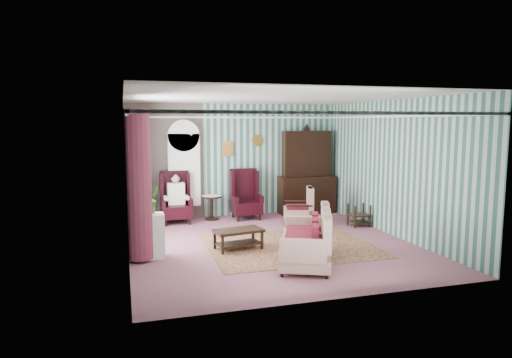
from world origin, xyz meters
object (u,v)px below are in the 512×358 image
object	(u,v)px
seated_woman	(176,199)
nest_table	(359,215)
sofa	(305,233)
bookcase	(184,175)
wingback_left	(176,198)
floral_armchair	(298,206)
coffee_table	(238,239)
wingback_right	(246,194)
round_side_table	(212,208)
plant_stand	(149,236)
dresser_hutch	(307,169)

from	to	relation	value
seated_woman	nest_table	world-z (taller)	seated_woman
nest_table	sofa	xyz separation A→B (m)	(-2.27, -2.20, 0.24)
bookcase	wingback_left	size ratio (longest dim) A/B	1.79
floral_armchair	coffee_table	size ratio (longest dim) A/B	0.96
wingback_right	floral_armchair	bearing A→B (deg)	-43.24
wingback_right	round_side_table	xyz separation A→B (m)	(-0.85, 0.15, -0.33)
round_side_table	floral_armchair	size ratio (longest dim) A/B	0.67
nest_table	bookcase	bearing A→B (deg)	153.08
wingback_left	wingback_right	xyz separation A→B (m)	(1.75, 0.00, 0.00)
wingback_left	nest_table	distance (m)	4.37
seated_woman	nest_table	xyz separation A→B (m)	(4.07, -1.55, -0.32)
bookcase	wingback_right	distance (m)	1.63
bookcase	plant_stand	size ratio (longest dim) A/B	2.80
wingback_right	wingback_left	bearing A→B (deg)	180.00
bookcase	floral_armchair	bearing A→B (deg)	-28.21
nest_table	plant_stand	xyz separation A→B (m)	(-4.87, -1.20, 0.13)
sofa	wingback_right	bearing A→B (deg)	23.99
round_side_table	plant_stand	world-z (taller)	plant_stand
seated_woman	sofa	size ratio (longest dim) A/B	0.63
bookcase	coffee_table	world-z (taller)	bookcase
wingback_right	coffee_table	bearing A→B (deg)	-108.14
plant_stand	coffee_table	distance (m)	1.69
wingback_right	seated_woman	xyz separation A→B (m)	(-1.75, 0.00, -0.04)
seated_woman	plant_stand	world-z (taller)	seated_woman
wingback_right	seated_woman	distance (m)	1.75
dresser_hutch	nest_table	distance (m)	2.11
wingback_left	plant_stand	world-z (taller)	wingback_left
wingback_right	plant_stand	size ratio (longest dim) A/B	1.56
wingback_left	floral_armchair	size ratio (longest dim) A/B	1.40
bookcase	dresser_hutch	size ratio (longest dim) A/B	0.95
nest_table	sofa	bearing A→B (deg)	-135.79
wingback_left	coffee_table	distance (m)	2.84
dresser_hutch	sofa	size ratio (longest dim) A/B	1.26
wingback_right	seated_woman	size ratio (longest dim) A/B	1.06
wingback_left	wingback_right	world-z (taller)	same
dresser_hutch	round_side_table	distance (m)	2.75
round_side_table	coffee_table	distance (m)	2.82
bookcase	wingback_right	size ratio (longest dim) A/B	1.79
bookcase	dresser_hutch	xyz separation A→B (m)	(3.25, -0.12, 0.06)
sofa	floral_armchair	world-z (taller)	sofa
wingback_right	sofa	xyz separation A→B (m)	(0.05, -3.75, -0.11)
plant_stand	wingback_right	bearing A→B (deg)	47.16
bookcase	nest_table	bearing A→B (deg)	-26.92
wingback_left	seated_woman	distance (m)	0.04
nest_table	wingback_right	bearing A→B (deg)	146.25
nest_table	coffee_table	world-z (taller)	nest_table
wingback_right	floral_armchair	world-z (taller)	wingback_right
plant_stand	wingback_left	bearing A→B (deg)	73.78
dresser_hutch	wingback_left	distance (m)	3.55
wingback_right	floral_armchair	size ratio (longest dim) A/B	1.40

